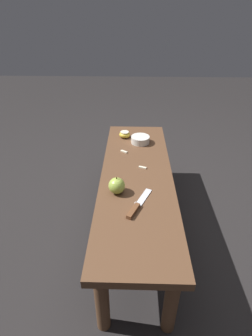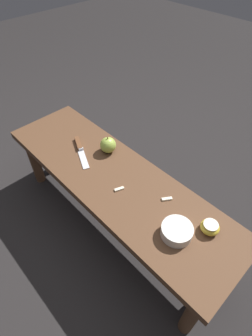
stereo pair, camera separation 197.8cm
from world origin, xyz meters
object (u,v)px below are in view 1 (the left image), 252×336
Objects in this scene: apple_whole at (117,186)px; apple_cut at (125,134)px; knife at (136,207)px; bowl at (140,140)px; wooden_bench at (136,184)px.

apple_whole is 0.65m from apple_cut.
knife is at bearing -173.97° from apple_cut.
bowl is (0.69, -0.03, 0.02)m from knife.
apple_whole is (-0.16, 0.10, 0.10)m from wooden_bench.
knife is 1.85× the size of bowl.
wooden_bench is at bearing 24.21° from knife.
apple_whole is at bearing 178.34° from apple_cut.
apple_whole is 0.75× the size of bowl.
wooden_bench is 17.43× the size of apple_cut.
knife is 3.04× the size of apple_cut.
wooden_bench is 0.29m from knife.
knife is 2.47× the size of apple_whole.
wooden_bench is 14.16× the size of apple_whole.
apple_whole is 0.58m from bowl.
apple_whole reaches higher than bowl.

